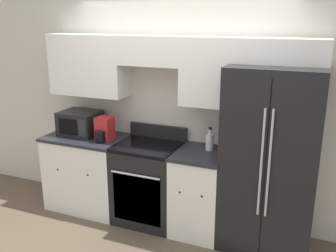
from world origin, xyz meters
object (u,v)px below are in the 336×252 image
refrigerator (271,159)px  microwave (80,123)px  bottle (210,141)px  oven_range (149,182)px

refrigerator → microwave: bearing=-179.3°
refrigerator → bottle: refrigerator is taller
oven_range → bottle: size_ratio=4.28×
oven_range → microwave: size_ratio=2.36×
refrigerator → oven_range: bearing=-176.9°
oven_range → refrigerator: (1.34, 0.07, 0.47)m
oven_range → bottle: bearing=8.9°
refrigerator → microwave: 2.28m
oven_range → microwave: 1.12m
oven_range → refrigerator: bearing=3.1°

